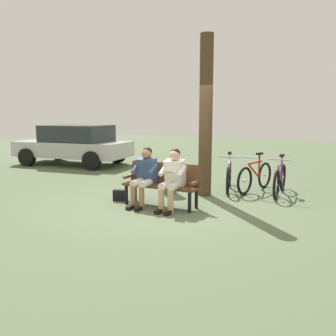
{
  "coord_description": "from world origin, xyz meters",
  "views": [
    {
      "loc": [
        -3.42,
        5.95,
        1.86
      ],
      "look_at": [
        0.21,
        -0.17,
        0.75
      ],
      "focal_mm": 36.8,
      "sensor_mm": 36.0,
      "label": 1
    }
  ],
  "objects_px": {
    "litter_bin": "(169,178)",
    "bicycle_blue": "(280,180)",
    "tree_trunk": "(206,117)",
    "bench": "(162,181)",
    "person_reading": "(173,176)",
    "handbag": "(120,195)",
    "bicycle_red": "(229,176)",
    "bicycle_silver": "(255,177)",
    "parked_car": "(75,144)",
    "person_companion": "(145,174)"
  },
  "relations": [
    {
      "from": "person_companion",
      "to": "bicycle_blue",
      "type": "bearing_deg",
      "value": -136.34
    },
    {
      "from": "handbag",
      "to": "tree_trunk",
      "type": "bearing_deg",
      "value": -134.08
    },
    {
      "from": "person_companion",
      "to": "litter_bin",
      "type": "xyz_separation_m",
      "value": [
        0.16,
        -1.23,
        -0.29
      ]
    },
    {
      "from": "handbag",
      "to": "bicycle_red",
      "type": "distance_m",
      "value": 2.76
    },
    {
      "from": "parked_car",
      "to": "person_reading",
      "type": "bearing_deg",
      "value": 140.56
    },
    {
      "from": "bicycle_silver",
      "to": "bicycle_red",
      "type": "distance_m",
      "value": 0.63
    },
    {
      "from": "person_reading",
      "to": "bicycle_blue",
      "type": "bearing_deg",
      "value": -127.2
    },
    {
      "from": "tree_trunk",
      "to": "parked_car",
      "type": "bearing_deg",
      "value": -18.09
    },
    {
      "from": "person_reading",
      "to": "bicycle_red",
      "type": "xyz_separation_m",
      "value": [
        -0.34,
        -2.19,
        -0.31
      ]
    },
    {
      "from": "bicycle_blue",
      "to": "bicycle_silver",
      "type": "height_order",
      "value": "same"
    },
    {
      "from": "handbag",
      "to": "bicycle_blue",
      "type": "distance_m",
      "value": 3.69
    },
    {
      "from": "bicycle_silver",
      "to": "parked_car",
      "type": "xyz_separation_m",
      "value": [
        7.13,
        -1.04,
        0.41
      ]
    },
    {
      "from": "handbag",
      "to": "bicycle_silver",
      "type": "bearing_deg",
      "value": -133.06
    },
    {
      "from": "bench",
      "to": "person_companion",
      "type": "height_order",
      "value": "person_companion"
    },
    {
      "from": "person_companion",
      "to": "parked_car",
      "type": "xyz_separation_m",
      "value": [
        5.55,
        -3.49,
        0.11
      ]
    },
    {
      "from": "handbag",
      "to": "parked_car",
      "type": "height_order",
      "value": "parked_car"
    },
    {
      "from": "bicycle_silver",
      "to": "person_companion",
      "type": "bearing_deg",
      "value": -21.75
    },
    {
      "from": "person_reading",
      "to": "bicycle_silver",
      "type": "xyz_separation_m",
      "value": [
        -0.93,
        -2.41,
        -0.31
      ]
    },
    {
      "from": "bicycle_silver",
      "to": "person_reading",
      "type": "bearing_deg",
      "value": -10.24
    },
    {
      "from": "bicycle_blue",
      "to": "person_reading",
      "type": "bearing_deg",
      "value": -38.2
    },
    {
      "from": "person_reading",
      "to": "handbag",
      "type": "relative_size",
      "value": 4.0
    },
    {
      "from": "litter_bin",
      "to": "bicycle_blue",
      "type": "relative_size",
      "value": 0.44
    },
    {
      "from": "bench",
      "to": "person_reading",
      "type": "xyz_separation_m",
      "value": [
        -0.33,
        0.14,
        0.16
      ]
    },
    {
      "from": "litter_bin",
      "to": "bench",
      "type": "bearing_deg",
      "value": 114.15
    },
    {
      "from": "person_companion",
      "to": "bench",
      "type": "bearing_deg",
      "value": -152.96
    },
    {
      "from": "bench",
      "to": "tree_trunk",
      "type": "relative_size",
      "value": 0.45
    },
    {
      "from": "bicycle_red",
      "to": "parked_car",
      "type": "xyz_separation_m",
      "value": [
        6.53,
        -1.26,
        0.41
      ]
    },
    {
      "from": "person_reading",
      "to": "bicycle_red",
      "type": "bearing_deg",
      "value": -102.5
    },
    {
      "from": "person_reading",
      "to": "tree_trunk",
      "type": "xyz_separation_m",
      "value": [
        -0.05,
        -1.41,
        1.14
      ]
    },
    {
      "from": "bicycle_silver",
      "to": "tree_trunk",
      "type": "bearing_deg",
      "value": -30.63
    },
    {
      "from": "bench",
      "to": "bicycle_blue",
      "type": "xyz_separation_m",
      "value": [
        -1.87,
        -2.18,
        -0.15
      ]
    },
    {
      "from": "person_companion",
      "to": "bicycle_red",
      "type": "xyz_separation_m",
      "value": [
        -0.98,
        -2.23,
        -0.3
      ]
    },
    {
      "from": "handbag",
      "to": "bicycle_blue",
      "type": "xyz_separation_m",
      "value": [
        -2.86,
        -2.32,
        0.24
      ]
    },
    {
      "from": "person_reading",
      "to": "person_companion",
      "type": "relative_size",
      "value": 1.0
    },
    {
      "from": "bench",
      "to": "bicycle_silver",
      "type": "xyz_separation_m",
      "value": [
        -1.26,
        -2.27,
        -0.15
      ]
    },
    {
      "from": "handbag",
      "to": "bicycle_blue",
      "type": "height_order",
      "value": "bicycle_blue"
    },
    {
      "from": "tree_trunk",
      "to": "bicycle_blue",
      "type": "relative_size",
      "value": 2.15
    },
    {
      "from": "bicycle_blue",
      "to": "bicycle_silver",
      "type": "bearing_deg",
      "value": -103.1
    },
    {
      "from": "handbag",
      "to": "person_reading",
      "type": "bearing_deg",
      "value": -180.0
    },
    {
      "from": "bicycle_blue",
      "to": "bench",
      "type": "bearing_deg",
      "value": -45.28
    },
    {
      "from": "litter_bin",
      "to": "bicycle_red",
      "type": "bearing_deg",
      "value": -138.6
    },
    {
      "from": "bench",
      "to": "litter_bin",
      "type": "height_order",
      "value": "bench"
    },
    {
      "from": "bench",
      "to": "bicycle_red",
      "type": "height_order",
      "value": "bicycle_red"
    },
    {
      "from": "handbag",
      "to": "bicycle_silver",
      "type": "distance_m",
      "value": 3.31
    },
    {
      "from": "handbag",
      "to": "person_companion",
      "type": "bearing_deg",
      "value": 176.63
    },
    {
      "from": "bicycle_silver",
      "to": "parked_car",
      "type": "relative_size",
      "value": 0.37
    },
    {
      "from": "litter_bin",
      "to": "bicycle_blue",
      "type": "height_order",
      "value": "bicycle_blue"
    },
    {
      "from": "bench",
      "to": "bicycle_silver",
      "type": "height_order",
      "value": "bicycle_silver"
    },
    {
      "from": "bicycle_red",
      "to": "litter_bin",
      "type": "bearing_deg",
      "value": -66.88
    },
    {
      "from": "tree_trunk",
      "to": "parked_car",
      "type": "relative_size",
      "value": 0.81
    }
  ]
}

